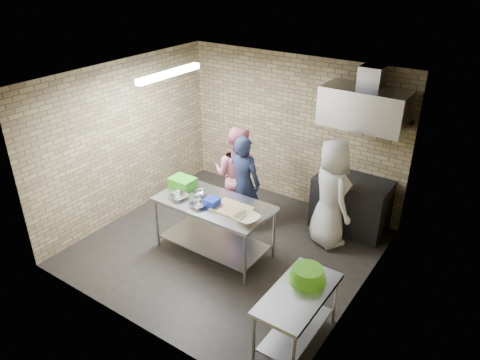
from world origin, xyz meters
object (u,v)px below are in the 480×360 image
(woman_pink, at_px, (237,175))
(woman_white, at_px, (331,194))
(prep_table, at_px, (214,227))
(blue_tub, at_px, (212,202))
(side_counter, at_px, (297,317))
(man_navy, at_px, (243,183))
(bottle_green, at_px, (397,115))
(stove, at_px, (351,204))
(green_basin, at_px, (308,274))
(bottle_red, at_px, (371,110))
(green_crate, at_px, (183,183))

(woman_pink, bearing_deg, woman_white, 177.11)
(prep_table, xyz_separation_m, blue_tub, (0.05, -0.10, 0.50))
(prep_table, xyz_separation_m, side_counter, (1.91, -0.91, -0.06))
(man_navy, bearing_deg, bottle_green, -158.79)
(side_counter, relative_size, bottle_green, 8.00)
(stove, relative_size, woman_pink, 0.71)
(green_basin, height_order, man_navy, man_navy)
(bottle_red, xyz_separation_m, bottle_green, (0.40, 0.00, -0.01))
(bottle_red, bearing_deg, side_counter, -82.38)
(prep_table, height_order, green_crate, green_crate)
(blue_tub, height_order, green_basin, blue_tub)
(woman_white, bearing_deg, bottle_red, -62.57)
(prep_table, distance_m, woman_white, 1.87)
(stove, height_order, bottle_red, bottle_red)
(green_basin, relative_size, woman_pink, 0.27)
(bottle_red, bearing_deg, bottle_green, 0.00)
(side_counter, height_order, bottle_red, bottle_red)
(green_crate, relative_size, man_navy, 0.24)
(blue_tub, relative_size, bottle_red, 1.09)
(bottle_red, distance_m, woman_pink, 2.40)
(man_navy, height_order, woman_pink, woman_pink)
(green_crate, bearing_deg, prep_table, -9.73)
(side_counter, height_order, woman_pink, woman_pink)
(prep_table, xyz_separation_m, woman_pink, (-0.28, 1.01, 0.41))
(stove, xyz_separation_m, woman_white, (-0.13, -0.60, 0.43))
(prep_table, distance_m, blue_tub, 0.52)
(prep_table, height_order, man_navy, man_navy)
(blue_tub, height_order, bottle_green, bottle_green)
(blue_tub, xyz_separation_m, woman_pink, (-0.33, 1.11, -0.09))
(green_crate, distance_m, man_navy, 0.99)
(bottle_green, bearing_deg, side_counter, -90.00)
(prep_table, bearing_deg, woman_pink, 105.31)
(stove, height_order, woman_white, woman_white)
(side_counter, bearing_deg, man_navy, 138.01)
(side_counter, xyz_separation_m, bottle_green, (0.00, 2.99, 1.64))
(bottle_green, bearing_deg, green_crate, -143.09)
(bottle_red, bearing_deg, man_navy, -142.03)
(stove, distance_m, blue_tub, 2.45)
(green_crate, xyz_separation_m, bottle_green, (2.61, 1.96, 1.06))
(prep_table, relative_size, blue_tub, 9.00)
(bottle_red, distance_m, man_navy, 2.32)
(green_crate, relative_size, blue_tub, 2.00)
(bottle_green, bearing_deg, blue_tub, -130.47)
(prep_table, xyz_separation_m, bottle_red, (1.51, 2.08, 1.59))
(stove, relative_size, woman_white, 0.68)
(prep_table, relative_size, side_counter, 1.47)
(green_crate, xyz_separation_m, man_navy, (0.65, 0.74, -0.14))
(blue_tub, xyz_separation_m, green_basin, (1.84, -0.56, -0.11))
(side_counter, relative_size, blue_tub, 6.14)
(stove, xyz_separation_m, green_basin, (0.43, -2.50, 0.38))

